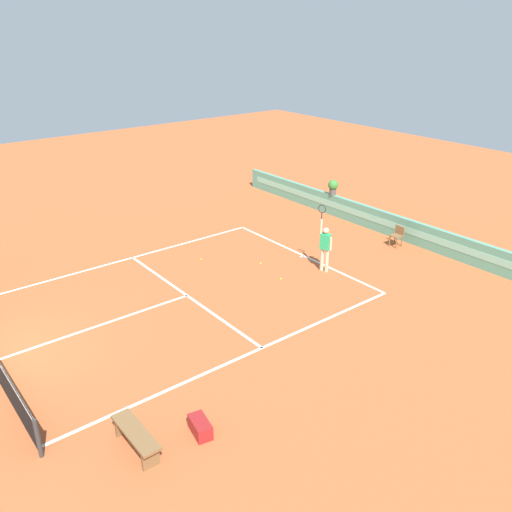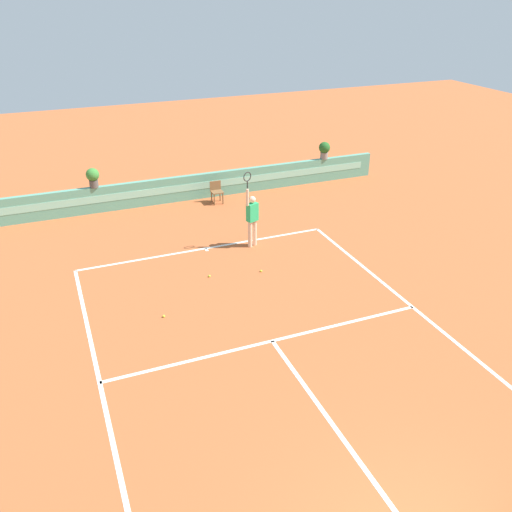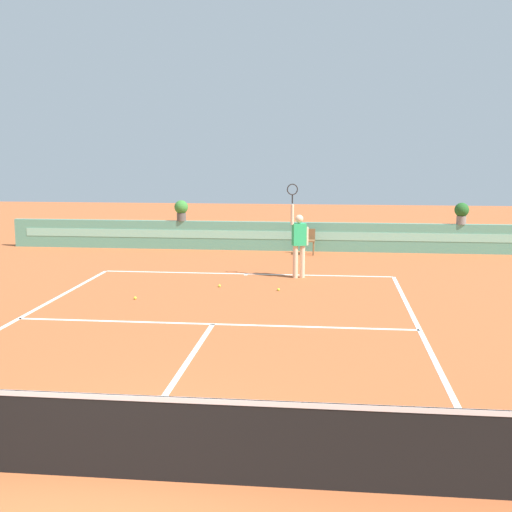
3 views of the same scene
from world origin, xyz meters
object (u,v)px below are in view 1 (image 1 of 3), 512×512
at_px(tennis_ball_near_baseline, 261,263).
at_px(tennis_ball_by_sideline, 201,259).
at_px(tennis_ball_mid_court, 281,279).
at_px(gear_bag, 200,427).
at_px(bench_courtside, 136,436).
at_px(potted_plant_left, 333,186).
at_px(ball_kid_chair, 397,235).
at_px(tennis_player, 325,245).

xyz_separation_m(tennis_ball_near_baseline, tennis_ball_by_sideline, (-1.75, -1.61, 0.00)).
xyz_separation_m(tennis_ball_mid_court, tennis_ball_by_sideline, (-3.29, -1.32, 0.00)).
bearing_deg(gear_bag, tennis_ball_near_baseline, 132.82).
xyz_separation_m(bench_courtside, potted_plant_left, (-8.37, 14.66, 1.04)).
bearing_deg(tennis_ball_near_baseline, bench_courtside, -54.24).
bearing_deg(gear_bag, ball_kid_chair, 108.98).
bearing_deg(gear_bag, tennis_player, 117.91).
distance_m(gear_bag, potted_plant_left, 15.99).
height_order(tennis_player, tennis_ball_by_sideline, tennis_player).
relative_size(gear_bag, tennis_ball_by_sideline, 10.29).
bearing_deg(tennis_ball_by_sideline, tennis_ball_mid_court, 21.94).
xyz_separation_m(gear_bag, tennis_ball_near_baseline, (-6.41, 6.92, -0.15)).
distance_m(tennis_player, potted_plant_left, 6.55).
bearing_deg(tennis_ball_mid_court, potted_plant_left, 120.66).
height_order(ball_kid_chair, tennis_ball_by_sideline, ball_kid_chair).
bearing_deg(ball_kid_chair, tennis_ball_by_sideline, -117.93).
distance_m(tennis_ball_near_baseline, potted_plant_left, 6.95).
distance_m(bench_courtside, tennis_ball_near_baseline, 10.22).
distance_m(tennis_ball_mid_court, tennis_ball_by_sideline, 3.55).
bearing_deg(tennis_ball_mid_court, bench_courtside, -61.05).
bearing_deg(tennis_player, potted_plant_left, 131.78).
height_order(tennis_ball_near_baseline, potted_plant_left, potted_plant_left).
bearing_deg(tennis_ball_near_baseline, ball_kid_chair, 69.66).
distance_m(tennis_player, tennis_ball_near_baseline, 2.66).
height_order(bench_courtside, gear_bag, bench_courtside).
distance_m(tennis_player, tennis_ball_mid_court, 2.08).
bearing_deg(tennis_ball_by_sideline, ball_kid_chair, 62.07).
xyz_separation_m(ball_kid_chair, tennis_player, (-0.14, -4.15, 0.57)).
xyz_separation_m(gear_bag, tennis_ball_by_sideline, (-8.16, 5.31, -0.15)).
xyz_separation_m(ball_kid_chair, tennis_ball_near_baseline, (-2.09, -5.64, -0.44)).
bearing_deg(potted_plant_left, bench_courtside, -60.26).
bearing_deg(tennis_ball_by_sideline, gear_bag, -33.06).
relative_size(tennis_player, potted_plant_left, 3.57).
bearing_deg(tennis_player, tennis_ball_mid_court, -103.23).
height_order(tennis_ball_near_baseline, tennis_ball_mid_court, same).
bearing_deg(tennis_ball_mid_court, tennis_player, 76.77).
bearing_deg(potted_plant_left, tennis_ball_near_baseline, -69.32).
xyz_separation_m(gear_bag, tennis_ball_mid_court, (-4.87, 6.64, -0.15)).
relative_size(tennis_player, tennis_ball_mid_court, 38.01).
height_order(ball_kid_chair, tennis_ball_near_baseline, ball_kid_chair).
height_order(gear_bag, tennis_ball_by_sideline, gear_bag).
distance_m(bench_courtside, potted_plant_left, 16.91).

